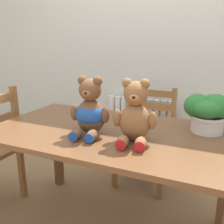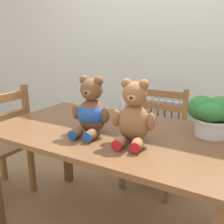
{
  "view_description": "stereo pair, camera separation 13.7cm",
  "coord_description": "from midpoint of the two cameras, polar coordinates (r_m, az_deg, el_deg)",
  "views": [
    {
      "loc": [
        0.59,
        -0.88,
        1.26
      ],
      "look_at": [
        0.05,
        0.33,
        0.89
      ],
      "focal_mm": 40.0,
      "sensor_mm": 36.0,
      "label": 1
    },
    {
      "loc": [
        0.71,
        -0.82,
        1.26
      ],
      "look_at": [
        0.05,
        0.33,
        0.89
      ],
      "focal_mm": 40.0,
      "sensor_mm": 36.0,
      "label": 2
    }
  ],
  "objects": [
    {
      "name": "teddy_bear_right",
      "position": [
        1.31,
        7.96,
        -0.93
      ],
      "size": [
        0.24,
        0.25,
        0.34
      ],
      "rotation": [
        0.0,
        0.0,
        3.33
      ],
      "color": "brown",
      "rests_on": "dining_table"
    },
    {
      "name": "teddy_bear_left",
      "position": [
        1.43,
        -2.02,
        0.21
      ],
      "size": [
        0.24,
        0.26,
        0.34
      ],
      "rotation": [
        0.0,
        0.0,
        3.29
      ],
      "color": "brown",
      "rests_on": "dining_table"
    },
    {
      "name": "potted_plant",
      "position": [
        1.54,
        24.5,
        -0.38
      ],
      "size": [
        0.26,
        0.25,
        0.23
      ],
      "color": "beige",
      "rests_on": "dining_table"
    },
    {
      "name": "dining_table",
      "position": [
        1.56,
        2.57,
        -7.5
      ],
      "size": [
        1.46,
        0.84,
        0.75
      ],
      "color": "brown",
      "rests_on": "ground_plane"
    },
    {
      "name": "wooden_chair_behind",
      "position": [
        2.28,
        11.67,
        -5.35
      ],
      "size": [
        0.45,
        0.44,
        0.87
      ],
      "rotation": [
        0.0,
        0.0,
        3.14
      ],
      "color": "brown",
      "rests_on": "ground_plane"
    },
    {
      "name": "radiator",
      "position": [
        2.63,
        10.3,
        -5.42
      ],
      "size": [
        0.69,
        0.1,
        0.72
      ],
      "color": "white",
      "rests_on": "ground_plane"
    },
    {
      "name": "wall_back",
      "position": [
        2.48,
        15.25,
        16.06
      ],
      "size": [
        8.0,
        0.04,
        2.6
      ],
      "primitive_type": "cube",
      "color": "silver",
      "rests_on": "ground_plane"
    }
  ]
}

